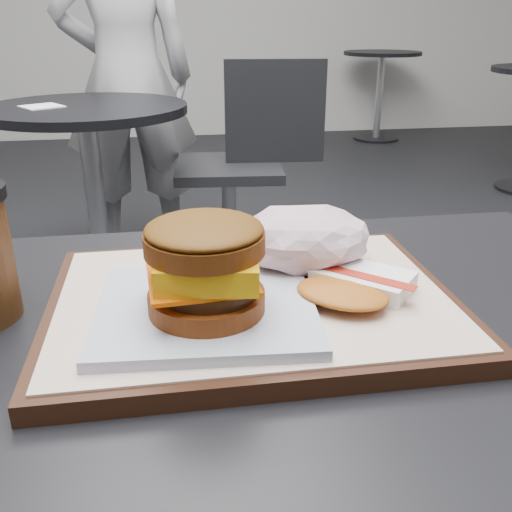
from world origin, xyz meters
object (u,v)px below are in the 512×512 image
object	(u,v)px
breakfast_sandwich	(206,277)
patron	(127,77)
customer_table	(274,501)
crumpled_wrapper	(303,239)
hash_brown	(354,285)
neighbor_chair	(245,155)
serving_tray	(253,303)
neighbor_table	(91,162)

from	to	relation	value
breakfast_sandwich	patron	bearing A→B (deg)	94.52
customer_table	crumpled_wrapper	size ratio (longest dim) A/B	5.64
customer_table	hash_brown	world-z (taller)	hash_brown
crumpled_wrapper	neighbor_chair	distance (m)	1.77
patron	hash_brown	bearing A→B (deg)	92.51
customer_table	crumpled_wrapper	distance (m)	0.27
serving_tray	crumpled_wrapper	world-z (taller)	crumpled_wrapper
breakfast_sandwich	hash_brown	bearing A→B (deg)	8.77
hash_brown	crumpled_wrapper	world-z (taller)	crumpled_wrapper
customer_table	neighbor_table	size ratio (longest dim) A/B	1.07
hash_brown	crumpled_wrapper	xyz separation A→B (m)	(-0.03, 0.07, 0.02)
neighbor_table	crumpled_wrapper	bearing A→B (deg)	-75.48
neighbor_table	neighbor_chair	world-z (taller)	neighbor_chair
patron	customer_table	bearing A→B (deg)	90.26
neighbor_table	patron	world-z (taller)	patron
crumpled_wrapper	customer_table	bearing A→B (deg)	-113.73
hash_brown	serving_tray	bearing A→B (deg)	168.92
customer_table	breakfast_sandwich	size ratio (longest dim) A/B	3.96
neighbor_table	hash_brown	bearing A→B (deg)	-75.06
hash_brown	patron	xyz separation A→B (m)	(-0.31, 2.11, -0.01)
hash_brown	crumpled_wrapper	distance (m)	0.08
hash_brown	neighbor_table	distance (m)	1.69
neighbor_table	customer_table	bearing A→B (deg)	-78.02
breakfast_sandwich	neighbor_chair	size ratio (longest dim) A/B	0.23
hash_brown	crumpled_wrapper	bearing A→B (deg)	113.33
serving_tray	hash_brown	world-z (taller)	hash_brown
breakfast_sandwich	hash_brown	distance (m)	0.14
customer_table	neighbor_chair	distance (m)	1.86
breakfast_sandwich	customer_table	bearing A→B (deg)	-15.59
hash_brown	neighbor_chair	bearing A→B (deg)	85.21
customer_table	serving_tray	distance (m)	0.20
serving_tray	patron	world-z (taller)	patron
breakfast_sandwich	neighbor_chair	distance (m)	1.88
customer_table	hash_brown	distance (m)	0.23
customer_table	neighbor_table	distance (m)	1.69
breakfast_sandwich	patron	size ratio (longest dim) A/B	0.13
breakfast_sandwich	crumpled_wrapper	world-z (taller)	breakfast_sandwich
customer_table	hash_brown	size ratio (longest dim) A/B	5.94
hash_brown	patron	distance (m)	2.13
hash_brown	neighbor_table	size ratio (longest dim) A/B	0.18
customer_table	serving_tray	xyz separation A→B (m)	(-0.01, 0.06, 0.20)
customer_table	neighbor_table	bearing A→B (deg)	101.98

